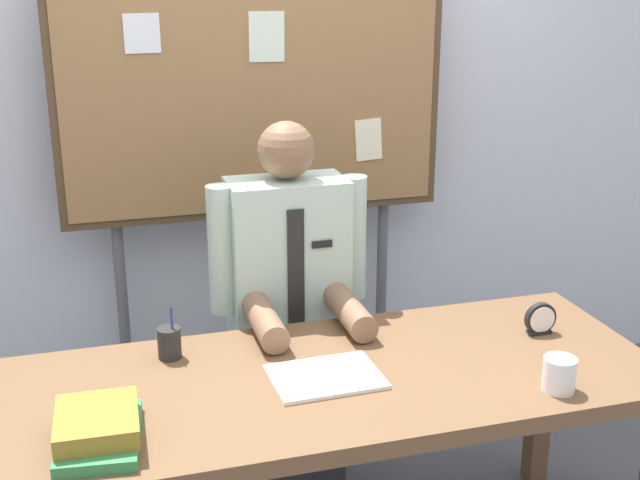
% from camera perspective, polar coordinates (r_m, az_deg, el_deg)
% --- Properties ---
extents(back_wall, '(6.40, 0.08, 2.70)m').
position_cam_1_polar(back_wall, '(3.38, -5.27, 10.00)').
color(back_wall, silver).
rests_on(back_wall, ground_plane).
extents(desk, '(1.88, 0.75, 0.73)m').
position_cam_1_polar(desk, '(2.43, 1.15, -10.93)').
color(desk, brown).
rests_on(desk, ground_plane).
extents(person, '(0.55, 0.56, 1.36)m').
position_cam_1_polar(person, '(2.92, -2.14, -6.08)').
color(person, '#2D2D33').
rests_on(person, ground_plane).
extents(bulletin_board, '(1.49, 0.09, 1.89)m').
position_cam_1_polar(bulletin_board, '(3.17, -4.55, 9.94)').
color(bulletin_board, '#4C3823').
rests_on(bulletin_board, ground_plane).
extents(book_stack, '(0.23, 0.31, 0.08)m').
position_cam_1_polar(book_stack, '(2.13, -15.08, -12.45)').
color(book_stack, '#337F47').
rests_on(book_stack, desk).
extents(open_notebook, '(0.31, 0.24, 0.01)m').
position_cam_1_polar(open_notebook, '(2.36, 0.39, -9.43)').
color(open_notebook, white).
rests_on(open_notebook, desk).
extents(desk_clock, '(0.10, 0.04, 0.10)m').
position_cam_1_polar(desk_clock, '(2.71, 14.98, -5.36)').
color(desk_clock, black).
rests_on(desk_clock, desk).
extents(coffee_mug, '(0.09, 0.09, 0.10)m').
position_cam_1_polar(coffee_mug, '(2.38, 16.20, -8.90)').
color(coffee_mug, white).
rests_on(coffee_mug, desk).
extents(pen_holder, '(0.07, 0.07, 0.16)m').
position_cam_1_polar(pen_holder, '(2.50, -10.36, -6.99)').
color(pen_holder, '#262626').
rests_on(pen_holder, desk).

